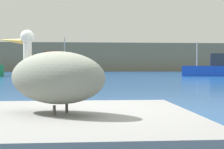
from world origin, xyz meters
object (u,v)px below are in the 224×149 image
at_px(pelican, 55,77).
at_px(fishing_boat_yellow, 54,66).
at_px(fishing_boat_blue, 220,68).
at_px(mooring_buoy, 48,82).

bearing_deg(pelican, fishing_boat_yellow, -50.06).
height_order(pelican, fishing_boat_blue, fishing_boat_blue).
bearing_deg(mooring_buoy, pelican, -83.18).
bearing_deg(fishing_boat_blue, pelican, 84.63).
relative_size(fishing_boat_blue, mooring_buoy, 10.12).
xyz_separation_m(pelican, fishing_boat_yellow, (-3.71, 39.73, 0.14)).
distance_m(pelican, mooring_buoy, 11.23).
bearing_deg(pelican, mooring_buoy, -48.58).
height_order(fishing_boat_blue, mooring_buoy, fishing_boat_blue).
bearing_deg(fishing_boat_blue, mooring_buoy, 70.87).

